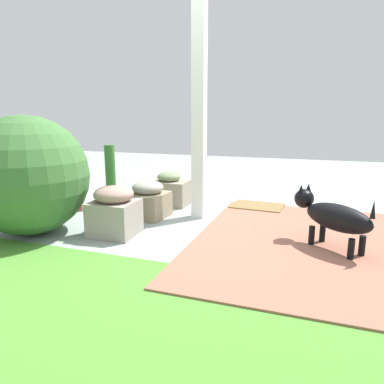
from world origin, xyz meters
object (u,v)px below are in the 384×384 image
at_px(doormat, 257,206).
at_px(dog, 332,216).
at_px(stone_planter_mid, 114,211).
at_px(round_shrub, 28,176).
at_px(stone_planter_nearest, 169,190).
at_px(stone_planter_near, 148,200).
at_px(porch_pillar, 199,111).
at_px(terracotta_pot_broad, 67,188).
at_px(terracotta_pot_tall, 111,185).

bearing_deg(doormat, dog, 123.77).
relative_size(stone_planter_mid, dog, 0.72).
height_order(round_shrub, doormat, round_shrub).
bearing_deg(dog, stone_planter_nearest, -27.41).
relative_size(stone_planter_near, stone_planter_mid, 0.92).
height_order(stone_planter_mid, round_shrub, round_shrub).
height_order(porch_pillar, stone_planter_near, porch_pillar).
bearing_deg(stone_planter_near, terracotta_pot_broad, 0.60).
relative_size(stone_planter_near, doormat, 0.71).
height_order(stone_planter_mid, terracotta_pot_broad, stone_planter_mid).
height_order(stone_planter_nearest, doormat, stone_planter_nearest).
bearing_deg(dog, stone_planter_mid, 7.95).
relative_size(stone_planter_nearest, stone_planter_near, 1.13).
height_order(stone_planter_nearest, stone_planter_mid, stone_planter_mid).
bearing_deg(stone_planter_nearest, doormat, -168.78).
distance_m(stone_planter_mid, round_shrub, 0.84).
relative_size(terracotta_pot_tall, doormat, 1.25).
relative_size(stone_planter_nearest, round_shrub, 0.44).
xyz_separation_m(dog, doormat, (0.77, -1.15, -0.27)).
xyz_separation_m(round_shrub, dog, (-2.59, -0.46, -0.25)).
bearing_deg(porch_pillar, terracotta_pot_broad, 7.43).
xyz_separation_m(stone_planter_near, terracotta_pot_tall, (0.62, -0.27, 0.08)).
bearing_deg(round_shrub, doormat, -138.43).
relative_size(stone_planter_near, dog, 0.66).
bearing_deg(stone_planter_mid, terracotta_pot_tall, -56.36).
distance_m(stone_planter_nearest, dog, 2.05).
bearing_deg(stone_planter_nearest, stone_planter_near, 90.57).
bearing_deg(porch_pillar, doormat, -131.66).
height_order(terracotta_pot_tall, terracotta_pot_broad, terracotta_pot_tall).
distance_m(stone_planter_nearest, doormat, 1.08).
distance_m(porch_pillar, stone_planter_nearest, 1.13).
bearing_deg(stone_planter_mid, dog, -172.05).
relative_size(stone_planter_nearest, dog, 0.74).
bearing_deg(stone_planter_nearest, terracotta_pot_tall, 26.71).
bearing_deg(stone_planter_nearest, porch_pillar, 142.55).
relative_size(porch_pillar, terracotta_pot_broad, 4.70).
xyz_separation_m(stone_planter_near, doormat, (-1.04, -0.79, -0.17)).
height_order(stone_planter_near, stone_planter_mid, stone_planter_mid).
relative_size(dog, doormat, 1.08).
distance_m(terracotta_pot_broad, dog, 2.85).
distance_m(stone_planter_mid, terracotta_pot_broad, 1.16).
xyz_separation_m(terracotta_pot_broad, dog, (-2.83, 0.35, 0.03)).
relative_size(terracotta_pot_tall, dog, 1.16).
height_order(stone_planter_near, dog, dog).
height_order(stone_planter_mid, dog, dog).
distance_m(porch_pillar, doormat, 1.36).
distance_m(stone_planter_near, round_shrub, 1.19).
height_order(terracotta_pot_broad, doormat, terracotta_pot_broad).
distance_m(stone_planter_nearest, terracotta_pot_broad, 1.18).
height_order(stone_planter_near, round_shrub, round_shrub).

